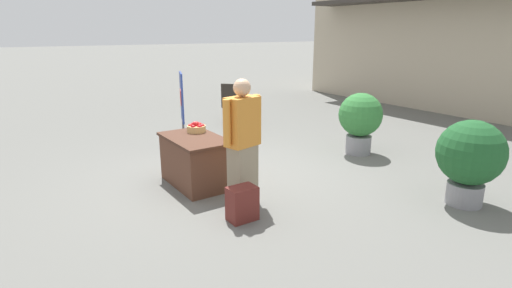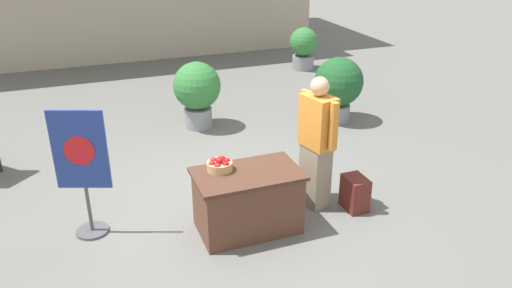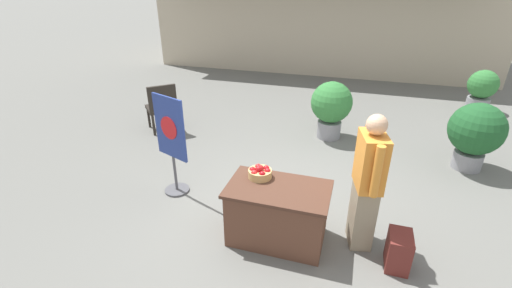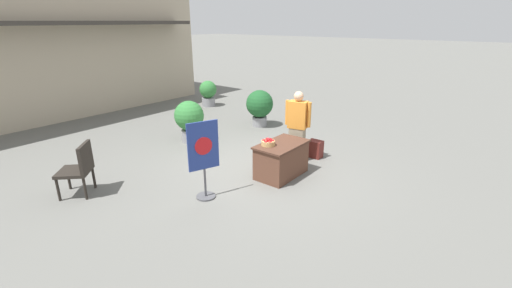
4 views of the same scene
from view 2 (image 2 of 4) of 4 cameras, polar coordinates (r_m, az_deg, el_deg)
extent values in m
plane|color=slate|center=(6.25, -3.59, -6.97)|extent=(120.00, 120.00, 0.00)
cube|color=brown|center=(5.63, -0.96, -6.69)|extent=(1.11, 0.67, 0.68)
cube|color=#492C20|center=(5.45, -0.99, -3.44)|extent=(1.18, 0.71, 0.04)
cylinder|color=tan|center=(5.48, -4.17, -2.54)|extent=(0.28, 0.28, 0.10)
sphere|color=red|center=(5.49, -3.32, -1.97)|extent=(0.08, 0.08, 0.08)
sphere|color=red|center=(5.54, -3.84, -1.76)|extent=(0.08, 0.08, 0.08)
sphere|color=red|center=(5.52, -4.89, -1.90)|extent=(0.08, 0.08, 0.08)
sphere|color=red|center=(5.43, -5.06, -2.36)|extent=(0.08, 0.08, 0.08)
sphere|color=red|center=(5.38, -4.42, -2.58)|extent=(0.08, 0.08, 0.08)
sphere|color=#A30F14|center=(5.41, -3.44, -2.41)|extent=(0.08, 0.08, 0.08)
sphere|color=red|center=(5.45, -4.17, -1.83)|extent=(0.08, 0.08, 0.08)
sphere|color=red|center=(5.43, -4.22, -1.97)|extent=(0.08, 0.08, 0.08)
sphere|color=red|center=(5.44, -4.25, -1.92)|extent=(0.08, 0.08, 0.08)
cube|color=gray|center=(6.11, 6.75, -3.60)|extent=(0.31, 0.38, 0.79)
cube|color=orange|center=(5.82, 7.09, 2.56)|extent=(0.35, 0.47, 0.62)
sphere|color=tan|center=(5.67, 7.31, 6.56)|extent=(0.22, 0.22, 0.22)
cylinder|color=orange|center=(5.63, 8.80, 1.97)|extent=(0.09, 0.09, 0.57)
cylinder|color=orange|center=(5.99, 5.50, 3.56)|extent=(0.09, 0.09, 0.57)
cube|color=maroon|center=(6.19, 11.23, -5.53)|extent=(0.24, 0.34, 0.42)
cylinder|color=#4C4C51|center=(6.03, -18.16, -9.40)|extent=(0.36, 0.36, 0.03)
cylinder|color=#4C4C51|center=(5.88, -18.53, -7.04)|extent=(0.04, 0.04, 0.55)
cube|color=navy|center=(5.56, -19.50, -0.66)|extent=(0.56, 0.23, 0.89)
cylinder|color=red|center=(5.54, -19.57, -0.75)|extent=(0.31, 0.12, 0.33)
cylinder|color=gray|center=(11.93, 5.39, 9.28)|extent=(0.50, 0.50, 0.32)
sphere|color=#337A38|center=(11.81, 5.49, 11.55)|extent=(0.65, 0.65, 0.65)
cylinder|color=gray|center=(8.86, 9.20, 3.57)|extent=(0.45, 0.45, 0.29)
sphere|color=#1E5628|center=(8.68, 9.44, 7.05)|extent=(0.84, 0.84, 0.84)
cylinder|color=gray|center=(8.52, -6.59, 3.03)|extent=(0.46, 0.46, 0.34)
sphere|color=#337A38|center=(8.33, -6.77, 6.63)|extent=(0.79, 0.79, 0.79)
camera|label=1|loc=(7.14, 51.01, 7.01)|focal=28.00mm
camera|label=3|loc=(2.73, 39.95, 10.76)|focal=24.00mm
camera|label=4|loc=(4.01, -97.40, -5.40)|focal=24.00mm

